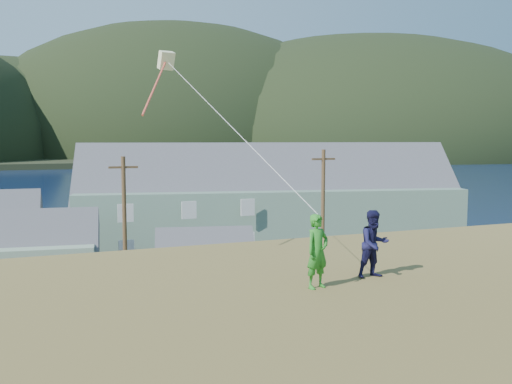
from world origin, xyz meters
TOP-DOWN VIEW (x-y plane):
  - ground at (0.00, 0.00)m, footprint 900.00×900.00m
  - grass_strip at (0.00, -2.00)m, footprint 110.00×8.00m
  - waterfront_lot at (0.00, 17.00)m, footprint 72.00×36.00m
  - wharf at (-6.00, 40.00)m, footprint 26.00×14.00m
  - far_shore at (0.00, 330.00)m, footprint 900.00×320.00m
  - far_hills at (35.59, 279.38)m, footprint 760.00×265.00m
  - lodge at (14.52, 18.70)m, footprint 36.23×16.72m
  - shed_palegreen_near at (-6.23, 12.73)m, footprint 9.85×6.87m
  - shed_white at (4.90, 6.98)m, footprint 7.60×5.89m
  - utility_poles at (-1.83, 1.50)m, footprint 29.22×0.24m
  - kite_flyer_green at (0.36, -18.67)m, footprint 0.73×0.59m
  - kite_flyer_navy at (2.16, -18.27)m, footprint 0.85×0.68m
  - kite_rig at (-1.87, -12.79)m, footprint 1.72×3.34m

SIDE VIEW (x-z plane):
  - ground at x=0.00m, z-range 0.00..0.00m
  - grass_strip at x=0.00m, z-range 0.00..0.10m
  - waterfront_lot at x=0.00m, z-range 0.00..0.12m
  - wharf at x=-6.00m, z-range 0.00..0.90m
  - far_shore at x=0.00m, z-range 0.00..2.00m
  - far_hills at x=35.59m, z-range -69.50..73.50m
  - shed_white at x=4.90m, z-range -0.60..4.77m
  - shed_palegreen_near at x=-6.23m, z-range -0.82..5.87m
  - lodge at x=14.52m, z-range -1.42..10.88m
  - utility_poles at x=-1.83m, z-range -0.16..9.67m
  - kite_flyer_navy at x=2.16m, z-range 7.20..8.91m
  - kite_flyer_green at x=0.36m, z-range 7.20..8.94m
  - kite_rig at x=-1.87m, z-range 9.04..16.78m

